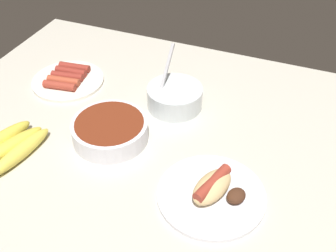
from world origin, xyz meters
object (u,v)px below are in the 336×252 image
banana_bunch (9,146)px  bowl_chili (110,130)px  bowl_coleslaw (175,96)px  plate_sausages (68,79)px  plate_hotdog_assembled (213,192)px

banana_bunch → bowl_chili: bearing=-146.7°
bowl_chili → banana_bunch: bowl_chili is taller
bowl_chili → banana_bunch: bearing=33.3°
bowl_coleslaw → plate_sausages: 33.52cm
bowl_chili → plate_sausages: bearing=-36.6°
bowl_chili → plate_hotdog_assembled: plate_hotdog_assembled is taller
plate_hotdog_assembled → bowl_coleslaw: 33.03cm
bowl_coleslaw → banana_bunch: bowl_coleslaw is taller
plate_hotdog_assembled → plate_sausages: (52.45, -26.04, -0.60)cm
bowl_chili → plate_hotdog_assembled: (-29.00, 8.61, -1.17)cm
bowl_coleslaw → plate_sausages: bearing=1.6°
bowl_chili → plate_sausages: 29.27cm
bowl_chili → plate_sausages: (23.45, -17.42, -1.77)cm
plate_sausages → banana_bunch: 30.83cm
bowl_coleslaw → banana_bunch: (30.12, 31.57, -1.44)cm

